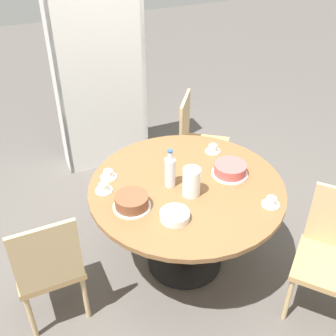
{
  "coord_description": "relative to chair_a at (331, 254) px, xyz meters",
  "views": [
    {
      "loc": [
        -1.02,
        -2.08,
        2.55
      ],
      "look_at": [
        0.0,
        0.33,
        0.69
      ],
      "focal_mm": 45.0,
      "sensor_mm": 36.0,
      "label": 1
    }
  ],
  "objects": [
    {
      "name": "chair_c",
      "position": [
        -1.73,
        0.63,
        0.0
      ],
      "size": [
        0.43,
        0.43,
        0.92
      ],
      "rotation": [
        0.0,
        0.0,
        9.45
      ],
      "color": "tan",
      "rests_on": "ground_plane"
    },
    {
      "name": "chair_a",
      "position": [
        0.0,
        0.0,
        0.0
      ],
      "size": [
        0.59,
        0.59,
        0.92
      ],
      "rotation": [
        0.0,
        0.0,
        5.43
      ],
      "color": "tan",
      "rests_on": "ground_plane"
    },
    {
      "name": "water_bottle",
      "position": [
        -0.82,
        0.77,
        0.39
      ],
      "size": [
        0.07,
        0.07,
        0.29
      ],
      "color": "silver",
      "rests_on": "dining_table"
    },
    {
      "name": "plate_stack",
      "position": [
        -0.93,
        0.45,
        0.3
      ],
      "size": [
        0.19,
        0.19,
        0.05
      ],
      "color": "white",
      "rests_on": "dining_table"
    },
    {
      "name": "bookshelf",
      "position": [
        -0.87,
        2.37,
        0.45
      ],
      "size": [
        0.85,
        0.28,
        1.92
      ],
      "rotation": [
        0.0,
        0.0,
        3.14
      ],
      "color": "silver",
      "rests_on": "ground_plane"
    },
    {
      "name": "cake_main",
      "position": [
        -0.38,
        0.72,
        0.31
      ],
      "size": [
        0.26,
        0.26,
        0.09
      ],
      "color": "white",
      "rests_on": "dining_table"
    },
    {
      "name": "cup_d",
      "position": [
        -1.27,
        0.89,
        0.3
      ],
      "size": [
        0.12,
        0.12,
        0.06
      ],
      "color": "silver",
      "rests_on": "dining_table"
    },
    {
      "name": "chair_b",
      "position": [
        -0.19,
        1.59,
        0.0
      ],
      "size": [
        0.59,
        0.59,
        0.92
      ],
      "rotation": [
        0.0,
        0.0,
        7.24
      ],
      "color": "tan",
      "rests_on": "ground_plane"
    },
    {
      "name": "cake_second",
      "position": [
        -1.14,
        0.65,
        0.32
      ],
      "size": [
        0.25,
        0.25,
        0.09
      ],
      "color": "white",
      "rests_on": "dining_table"
    },
    {
      "name": "cup_a",
      "position": [
        -1.19,
        1.03,
        0.3
      ],
      "size": [
        0.12,
        0.12,
        0.06
      ],
      "color": "silver",
      "rests_on": "dining_table"
    },
    {
      "name": "coffee_pot",
      "position": [
        -0.73,
        0.63,
        0.38
      ],
      "size": [
        0.12,
        0.12,
        0.24
      ],
      "color": "white",
      "rests_on": "dining_table"
    },
    {
      "name": "cup_c",
      "position": [
        -0.35,
        1.04,
        0.3
      ],
      "size": [
        0.12,
        0.12,
        0.06
      ],
      "color": "silver",
      "rests_on": "dining_table"
    },
    {
      "name": "ground_plane",
      "position": [
        -0.72,
        0.72,
        -0.49
      ],
      "size": [
        14.0,
        14.0,
        0.0
      ],
      "primitive_type": "plane",
      "color": "#56514C"
    },
    {
      "name": "dining_table",
      "position": [
        -0.72,
        0.72,
        0.12
      ],
      "size": [
        1.37,
        1.37,
        0.76
      ],
      "color": "black",
      "rests_on": "ground_plane"
    },
    {
      "name": "cup_b",
      "position": [
        -0.3,
        0.32,
        0.3
      ],
      "size": [
        0.12,
        0.12,
        0.06
      ],
      "color": "silver",
      "rests_on": "dining_table"
    }
  ]
}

